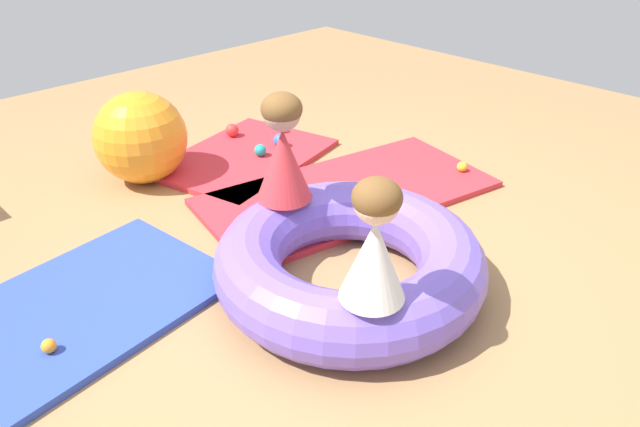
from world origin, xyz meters
name	(u,v)px	position (x,y,z in m)	size (l,w,h in m)	color
ground_plane	(328,280)	(0.00, 0.00, 0.00)	(8.00, 8.00, 0.00)	#9E7549
gym_mat_near_left	(64,316)	(-1.08, 0.63, 0.02)	(1.46, 0.88, 0.04)	#2D47B7
gym_mat_far_left	(348,193)	(0.72, 0.54, 0.02)	(1.83, 0.89, 0.04)	red
gym_mat_center_rear	(245,158)	(0.59, 1.42, 0.02)	(1.19, 0.85, 0.04)	red
inflatable_cushion	(349,261)	(0.02, -0.12, 0.16)	(1.30, 1.30, 0.32)	#7056D1
child_in_red	(283,149)	(0.03, 0.35, 0.59)	(0.39, 0.39, 0.56)	red
child_in_white	(375,243)	(-0.26, -0.50, 0.57)	(0.33, 0.33, 0.52)	white
play_ball_orange	(49,346)	(-1.22, 0.42, 0.07)	(0.06, 0.06, 0.06)	orange
play_ball_blue	(280,140)	(0.87, 1.35, 0.09)	(0.10, 0.10, 0.10)	blue
play_ball_red	(232,130)	(0.73, 1.75, 0.09)	(0.10, 0.10, 0.10)	red
play_ball_pink	(283,128)	(1.06, 1.54, 0.07)	(0.06, 0.06, 0.06)	pink
play_ball_green	(393,189)	(0.89, 0.31, 0.07)	(0.06, 0.06, 0.06)	green
play_ball_teal	(260,150)	(0.66, 1.32, 0.08)	(0.09, 0.09, 0.09)	teal
play_ball_yellow	(462,167)	(1.46, 0.19, 0.07)	(0.07, 0.07, 0.07)	yellow
exercise_ball_large	(141,138)	(-0.06, 1.64, 0.30)	(0.60, 0.60, 0.60)	orange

